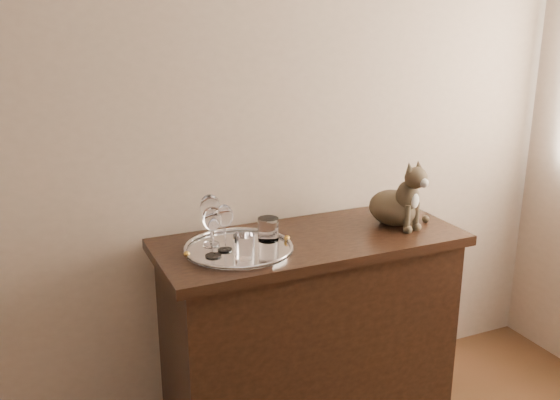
% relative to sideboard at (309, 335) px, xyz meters
% --- Properties ---
extents(wall_back, '(4.00, 0.10, 2.70)m').
position_rel_sideboard_xyz_m(wall_back, '(-0.60, 0.31, 0.93)').
color(wall_back, tan).
rests_on(wall_back, ground).
extents(sideboard, '(1.20, 0.50, 0.85)m').
position_rel_sideboard_xyz_m(sideboard, '(0.00, 0.00, 0.00)').
color(sideboard, black).
rests_on(sideboard, ground).
extents(tray, '(0.40, 0.40, 0.01)m').
position_rel_sideboard_xyz_m(tray, '(-0.30, -0.02, 0.43)').
color(tray, silver).
rests_on(tray, sideboard).
extents(wine_glass_a, '(0.07, 0.07, 0.19)m').
position_rel_sideboard_xyz_m(wine_glass_a, '(-0.38, 0.06, 0.53)').
color(wine_glass_a, silver).
rests_on(wine_glass_a, tray).
extents(wine_glass_c, '(0.07, 0.07, 0.18)m').
position_rel_sideboard_xyz_m(wine_glass_c, '(-0.41, -0.05, 0.53)').
color(wine_glass_c, white).
rests_on(wine_glass_c, tray).
extents(wine_glass_d, '(0.07, 0.07, 0.17)m').
position_rel_sideboard_xyz_m(wine_glass_d, '(-0.35, -0.01, 0.52)').
color(wine_glass_d, white).
rests_on(wine_glass_d, tray).
extents(tumbler_b, '(0.07, 0.07, 0.08)m').
position_rel_sideboard_xyz_m(tumbler_b, '(-0.32, -0.11, 0.48)').
color(tumbler_b, silver).
rests_on(tumbler_b, tray).
extents(tumbler_c, '(0.08, 0.08, 0.09)m').
position_rel_sideboard_xyz_m(tumbler_c, '(-0.17, 0.02, 0.48)').
color(tumbler_c, white).
rests_on(tumbler_c, tray).
extents(cat, '(0.33, 0.32, 0.28)m').
position_rel_sideboard_xyz_m(cat, '(0.38, 0.00, 0.57)').
color(cat, '#4C3D2D').
rests_on(cat, sideboard).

